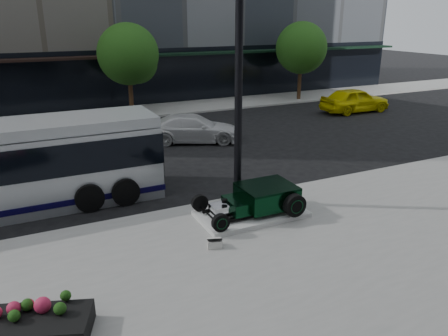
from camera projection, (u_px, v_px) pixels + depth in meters
name	position (u px, v px, depth m)	size (l,w,h in m)	color
ground	(192.00, 184.00, 16.90)	(120.00, 120.00, 0.00)	black
sidewalk_far	(114.00, 114.00, 28.79)	(70.00, 4.00, 0.12)	gray
street_trees	(130.00, 56.00, 27.25)	(29.80, 3.80, 5.70)	black
display_plinth	(251.00, 214.00, 13.93)	(3.40, 1.80, 0.15)	silver
hot_rod	(261.00, 197.00, 13.90)	(3.22, 2.00, 0.81)	black
info_plaque	(215.00, 243.00, 12.04)	(0.47, 0.41, 0.31)	silver
lamppost	(238.00, 93.00, 13.72)	(0.45, 0.45, 8.14)	black
flower_planter	(34.00, 326.00, 8.62)	(2.41, 1.76, 0.70)	black
white_sedan	(193.00, 128.00, 22.40)	(1.97, 4.84, 1.40)	silver
yellow_taxi	(355.00, 100.00, 29.32)	(1.94, 4.82, 1.64)	#D9CD08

